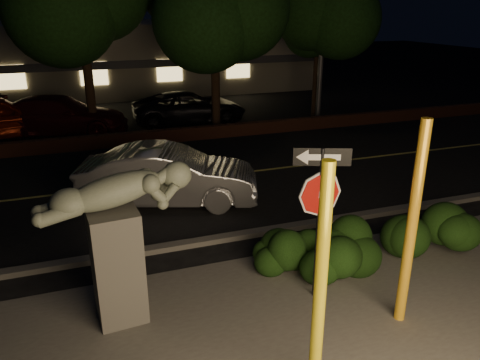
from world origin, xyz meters
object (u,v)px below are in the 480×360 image
Objects in this scene: sculpture at (117,230)px; parked_car_darkred at (60,115)px; signpost at (320,195)px; silver_sedan at (168,176)px; yellow_pole_right at (412,227)px; yellow_pole_left at (320,287)px; parked_car_dark at (190,107)px.

parked_car_darkred is at bearing 89.95° from sculpture.
signpost is 0.52× the size of parked_car_darkred.
signpost is 0.60× the size of silver_sedan.
parked_car_darkred reaches higher than silver_sedan.
yellow_pole_right is 1.31× the size of sculpture.
yellow_pole_left is 2.27m from signpost.
yellow_pole_left is at bearing -53.35° from sculpture.
parked_car_darkred is 5.41m from parked_car_dark.
parked_car_dark is (1.10, 13.80, -1.29)m from signpost.
yellow_pole_left reaches higher than parked_car_dark.
silver_sedan is at bearing 128.11° from signpost.
yellow_pole_left is 2.29m from yellow_pole_right.
yellow_pole_right is at bearing -144.34° from parked_car_darkred.
yellow_pole_right reaches higher than sculpture.
parked_car_darkred is at bearing 128.28° from signpost.
yellow_pole_right is 0.74× the size of silver_sedan.
parked_car_dark is at bearing 82.22° from yellow_pole_left.
yellow_pole_right reaches higher than yellow_pole_left.
sculpture reaches higher than parked_car_dark.
silver_sedan is (-0.54, 7.08, -0.89)m from yellow_pole_left.
yellow_pole_right is 1.23× the size of signpost.
yellow_pole_left is 7.15m from silver_sedan.
sculpture is at bearing 178.65° from silver_sedan.
parked_car_darkred is 1.07× the size of parked_car_dark.
yellow_pole_right is 15.65m from parked_car_darkred.
parked_car_dark is at bearing 89.76° from yellow_pole_right.
sculpture is (-4.31, 1.61, -0.10)m from yellow_pole_right.
signpost is at bearing -146.78° from parked_car_darkred.
yellow_pole_right is at bearing -137.93° from silver_sedan.
parked_car_dark is at bearing -72.35° from parked_car_darkred.
yellow_pole_right is 4.60m from sculpture.
sculpture is at bearing 163.68° from parked_car_dark.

